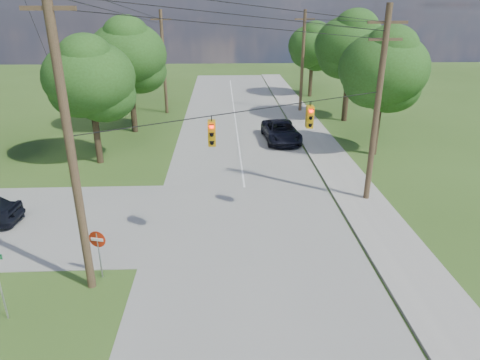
{
  "coord_description": "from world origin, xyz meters",
  "views": [
    {
      "loc": [
        0.68,
        -14.0,
        10.39
      ],
      "look_at": [
        1.51,
        5.0,
        2.58
      ],
      "focal_mm": 32.0,
      "sensor_mm": 36.0,
      "label": 1
    }
  ],
  "objects_px": {
    "pole_ne": "(377,106)",
    "pole_north_w": "(164,62)",
    "do_not_enter_sign": "(98,244)",
    "pole_north_e": "(303,61)",
    "pole_sw": "(68,136)",
    "car_main_north": "(281,131)"
  },
  "relations": [
    {
      "from": "car_main_north",
      "to": "pole_ne",
      "type": "bearing_deg",
      "value": -76.83
    },
    {
      "from": "pole_sw",
      "to": "do_not_enter_sign",
      "type": "height_order",
      "value": "pole_sw"
    },
    {
      "from": "pole_ne",
      "to": "do_not_enter_sign",
      "type": "relative_size",
      "value": 4.9
    },
    {
      "from": "pole_north_e",
      "to": "pole_north_w",
      "type": "distance_m",
      "value": 13.9
    },
    {
      "from": "pole_ne",
      "to": "car_main_north",
      "type": "distance_m",
      "value": 12.92
    },
    {
      "from": "pole_north_w",
      "to": "do_not_enter_sign",
      "type": "height_order",
      "value": "pole_north_w"
    },
    {
      "from": "pole_north_e",
      "to": "do_not_enter_sign",
      "type": "xyz_separation_m",
      "value": [
        -13.24,
        -29.0,
        -3.55
      ]
    },
    {
      "from": "pole_north_e",
      "to": "pole_north_w",
      "type": "xyz_separation_m",
      "value": [
        -13.9,
        0.0,
        0.0
      ]
    },
    {
      "from": "pole_sw",
      "to": "do_not_enter_sign",
      "type": "bearing_deg",
      "value": 66.32
    },
    {
      "from": "pole_ne",
      "to": "pole_north_e",
      "type": "relative_size",
      "value": 1.05
    },
    {
      "from": "pole_sw",
      "to": "pole_north_w",
      "type": "relative_size",
      "value": 1.2
    },
    {
      "from": "pole_north_e",
      "to": "car_main_north",
      "type": "bearing_deg",
      "value": -108.06
    },
    {
      "from": "pole_north_w",
      "to": "car_main_north",
      "type": "xyz_separation_m",
      "value": [
        10.5,
        -10.43,
        -4.3
      ]
    },
    {
      "from": "pole_north_w",
      "to": "car_main_north",
      "type": "relative_size",
      "value": 1.74
    },
    {
      "from": "do_not_enter_sign",
      "to": "pole_north_w",
      "type": "bearing_deg",
      "value": 105.5
    },
    {
      "from": "do_not_enter_sign",
      "to": "pole_sw",
      "type": "bearing_deg",
      "value": -99.49
    },
    {
      "from": "pole_north_e",
      "to": "car_main_north",
      "type": "distance_m",
      "value": 11.78
    },
    {
      "from": "pole_ne",
      "to": "pole_north_w",
      "type": "relative_size",
      "value": 1.05
    },
    {
      "from": "car_main_north",
      "to": "do_not_enter_sign",
      "type": "xyz_separation_m",
      "value": [
        -9.84,
        -18.58,
        0.75
      ]
    },
    {
      "from": "pole_ne",
      "to": "do_not_enter_sign",
      "type": "distance_m",
      "value": 15.47
    },
    {
      "from": "pole_sw",
      "to": "pole_ne",
      "type": "distance_m",
      "value": 15.51
    },
    {
      "from": "pole_sw",
      "to": "pole_ne",
      "type": "relative_size",
      "value": 1.14
    }
  ]
}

